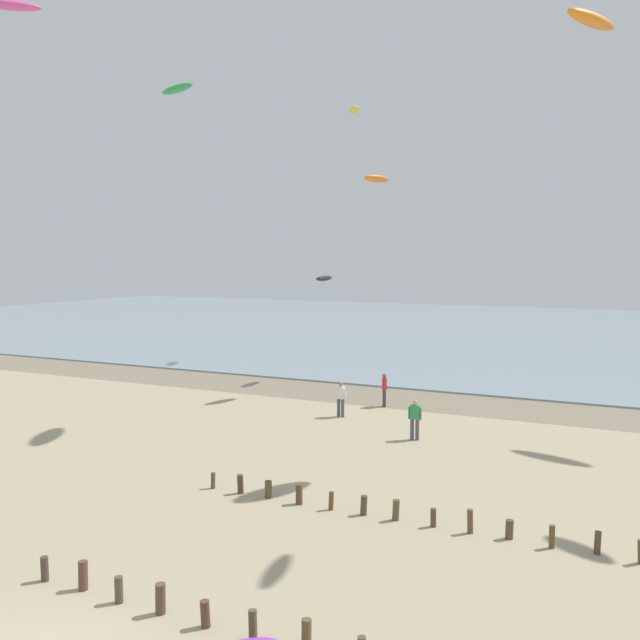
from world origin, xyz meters
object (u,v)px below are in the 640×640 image
(person_mid_beach, at_px, (384,389))
(kite_aloft_12, at_px, (354,110))
(kite_aloft_7, at_px, (591,19))
(kite_aloft_4, at_px, (9,5))
(person_nearest_camera, at_px, (415,418))
(person_left_flank, at_px, (341,398))
(kite_aloft_3, at_px, (177,89))
(kite_aloft_11, at_px, (324,278))
(kite_aloft_8, at_px, (377,179))

(person_mid_beach, xyz_separation_m, kite_aloft_12, (-8.63, 16.39, 17.75))
(kite_aloft_7, xyz_separation_m, kite_aloft_12, (-18.36, 21.40, 2.43))
(kite_aloft_4, xyz_separation_m, kite_aloft_12, (9.21, 23.26, -1.66))
(person_nearest_camera, height_order, person_left_flank, same)
(kite_aloft_4, height_order, kite_aloft_7, kite_aloft_4)
(person_mid_beach, xyz_separation_m, kite_aloft_3, (-16.68, 5.41, 17.79))
(person_mid_beach, relative_size, kite_aloft_7, 0.57)
(kite_aloft_7, bearing_deg, kite_aloft_11, -101.14)
(person_nearest_camera, bearing_deg, kite_aloft_8, 119.80)
(kite_aloft_11, bearing_deg, person_mid_beach, 43.72)
(kite_aloft_3, relative_size, kite_aloft_12, 1.53)
(kite_aloft_3, height_order, kite_aloft_12, kite_aloft_3)
(kite_aloft_12, bearing_deg, kite_aloft_8, -178.79)
(person_nearest_camera, xyz_separation_m, person_mid_beach, (-3.41, 5.56, 0.00))
(kite_aloft_4, height_order, kite_aloft_12, kite_aloft_4)
(kite_aloft_11, bearing_deg, person_left_flank, 26.59)
(person_mid_beach, xyz_separation_m, kite_aloft_8, (-1.97, 3.82, 11.05))
(kite_aloft_4, relative_size, kite_aloft_7, 1.04)
(kite_aloft_3, xyz_separation_m, kite_aloft_8, (14.72, -1.59, -6.74))
(kite_aloft_4, relative_size, kite_aloft_12, 1.43)
(person_mid_beach, distance_m, kite_aloft_7, 18.84)
(person_mid_beach, height_order, person_left_flank, same)
(kite_aloft_4, relative_size, kite_aloft_11, 1.53)
(kite_aloft_4, height_order, kite_aloft_8, kite_aloft_4)
(kite_aloft_4, bearing_deg, kite_aloft_3, -137.99)
(kite_aloft_8, bearing_deg, person_mid_beach, -138.43)
(kite_aloft_4, height_order, kite_aloft_11, kite_aloft_4)
(person_nearest_camera, xyz_separation_m, person_left_flank, (-4.49, 2.50, 0.00))
(person_left_flank, xyz_separation_m, kite_aloft_11, (-5.01, 8.76, 5.39))
(kite_aloft_11, height_order, kite_aloft_12, kite_aloft_12)
(kite_aloft_12, bearing_deg, kite_aloft_7, -166.08)
(person_left_flank, xyz_separation_m, kite_aloft_7, (10.82, -1.96, 15.32))
(person_mid_beach, relative_size, kite_aloft_11, 0.84)
(kite_aloft_3, height_order, kite_aloft_7, kite_aloft_3)
(kite_aloft_3, bearing_deg, person_mid_beach, -177.49)
(kite_aloft_7, distance_m, kite_aloft_12, 28.31)
(person_nearest_camera, relative_size, person_mid_beach, 1.00)
(person_left_flank, bearing_deg, person_mid_beach, 70.49)
(person_nearest_camera, height_order, kite_aloft_7, kite_aloft_7)
(person_left_flank, distance_m, kite_aloft_11, 11.44)
(person_nearest_camera, distance_m, kite_aloft_8, 15.45)
(person_mid_beach, bearing_deg, kite_aloft_3, 162.03)
(person_mid_beach, xyz_separation_m, kite_aloft_11, (-6.09, 5.70, 5.39))
(person_left_flank, relative_size, kite_aloft_7, 0.57)
(kite_aloft_7, bearing_deg, person_left_flank, -77.32)
(kite_aloft_8, bearing_deg, person_left_flank, -158.35)
(person_mid_beach, bearing_deg, kite_aloft_8, 117.24)
(kite_aloft_8, relative_size, kite_aloft_12, 1.00)
(person_mid_beach, height_order, kite_aloft_8, kite_aloft_8)
(kite_aloft_3, height_order, kite_aloft_4, kite_aloft_4)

